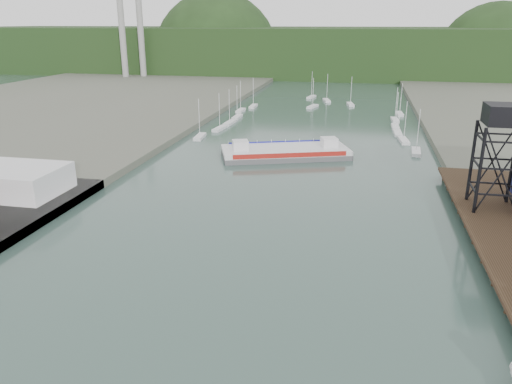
% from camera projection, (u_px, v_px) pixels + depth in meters
% --- Properties ---
extents(white_shed, '(18.00, 12.00, 4.50)m').
position_uv_depth(white_shed, '(9.00, 180.00, 85.42)').
color(white_shed, silver).
rests_on(white_shed, west_quay).
extents(lift_tower, '(6.50, 6.50, 16.00)m').
position_uv_depth(lift_tower, '(504.00, 121.00, 73.45)').
color(lift_tower, black).
rests_on(lift_tower, east_pier).
extents(marina_sailboats, '(57.71, 92.65, 0.90)m').
position_uv_depth(marina_sailboats, '(316.00, 118.00, 159.73)').
color(marina_sailboats, silver).
rests_on(marina_sailboats, ground).
extents(smokestacks, '(11.20, 8.20, 60.00)m').
position_uv_depth(smokestacks, '(131.00, 20.00, 257.97)').
color(smokestacks, gray).
rests_on(smokestacks, ground).
extents(distant_hills, '(500.00, 120.00, 80.00)m').
position_uv_depth(distant_hills, '(335.00, 54.00, 307.97)').
color(distant_hills, black).
rests_on(distant_hills, ground).
extents(chain_ferry, '(30.93, 20.59, 4.14)m').
position_uv_depth(chain_ferry, '(285.00, 152.00, 114.71)').
color(chain_ferry, '#535355').
rests_on(chain_ferry, ground).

